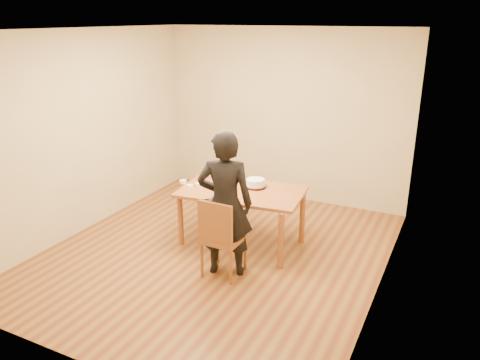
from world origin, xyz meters
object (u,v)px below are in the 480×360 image
at_px(cake_plate, 256,186).
at_px(person, 225,204).
at_px(dining_chair, 224,238).
at_px(dining_table, 242,191).
at_px(cake, 256,183).

bearing_deg(cake_plate, person, -87.78).
distance_m(dining_chair, person, 0.40).
bearing_deg(dining_table, cake, 49.95).
xyz_separation_m(dining_table, cake, (0.11, 0.17, 0.08)).
relative_size(cake_plate, person, 0.16).
bearing_deg(cake_plate, cake, 0.00).
height_order(dining_table, dining_chair, dining_table).
bearing_deg(person, dining_chair, 70.19).
distance_m(cake, person, 0.90).
bearing_deg(dining_table, dining_chair, -85.41).
distance_m(dining_chair, cake, 1.01).
height_order(dining_chair, person, person).
relative_size(dining_table, cake, 6.31).
relative_size(dining_table, cake_plate, 5.69).
xyz_separation_m(cake, person, (0.04, -0.90, 0.04)).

